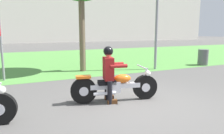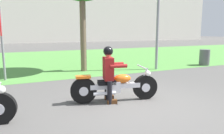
{
  "view_description": "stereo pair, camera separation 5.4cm",
  "coord_description": "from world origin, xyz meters",
  "px_view_note": "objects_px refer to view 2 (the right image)",
  "views": [
    {
      "loc": [
        -2.63,
        -4.14,
        1.76
      ],
      "look_at": [
        -0.37,
        0.73,
        0.85
      ],
      "focal_mm": 34.02,
      "sensor_mm": 36.0,
      "label": 1
    },
    {
      "loc": [
        -2.58,
        -4.16,
        1.76
      ],
      "look_at": [
        -0.37,
        0.73,
        0.85
      ],
      "focal_mm": 34.02,
      "sensor_mm": 36.0,
      "label": 2
    }
  ],
  "objects_px": {
    "motorcycle_lead": "(116,86)",
    "trash_can": "(204,57)",
    "rider_lead": "(109,70)",
    "sign_banner": "(1,32)"
  },
  "relations": [
    {
      "from": "rider_lead",
      "to": "sign_banner",
      "type": "height_order",
      "value": "sign_banner"
    },
    {
      "from": "motorcycle_lead",
      "to": "trash_can",
      "type": "bearing_deg",
      "value": 38.51
    },
    {
      "from": "trash_can",
      "to": "sign_banner",
      "type": "height_order",
      "value": "sign_banner"
    },
    {
      "from": "trash_can",
      "to": "motorcycle_lead",
      "type": "bearing_deg",
      "value": -153.46
    },
    {
      "from": "motorcycle_lead",
      "to": "rider_lead",
      "type": "xyz_separation_m",
      "value": [
        -0.16,
        0.04,
        0.43
      ]
    },
    {
      "from": "rider_lead",
      "to": "trash_can",
      "type": "height_order",
      "value": "rider_lead"
    },
    {
      "from": "trash_can",
      "to": "sign_banner",
      "type": "relative_size",
      "value": 0.32
    },
    {
      "from": "motorcycle_lead",
      "to": "trash_can",
      "type": "distance_m",
      "value": 7.53
    },
    {
      "from": "motorcycle_lead",
      "to": "sign_banner",
      "type": "xyz_separation_m",
      "value": [
        -2.66,
        3.78,
        1.33
      ]
    },
    {
      "from": "rider_lead",
      "to": "trash_can",
      "type": "distance_m",
      "value": 7.67
    }
  ]
}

